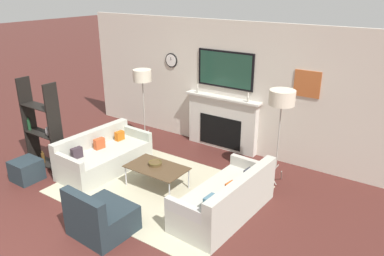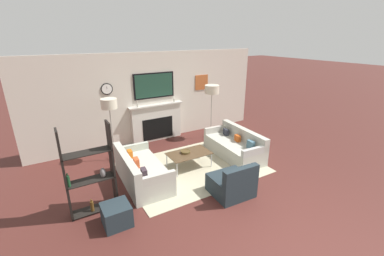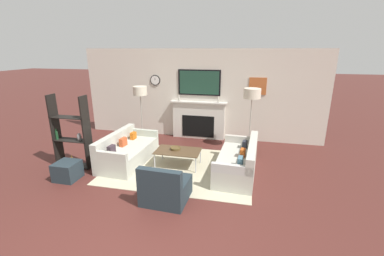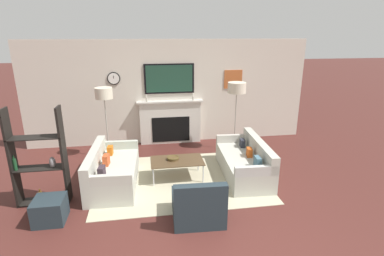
{
  "view_description": "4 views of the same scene",
  "coord_description": "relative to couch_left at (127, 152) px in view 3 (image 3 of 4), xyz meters",
  "views": [
    {
      "loc": [
        3.72,
        -1.68,
        3.37
      ],
      "look_at": [
        0.29,
        3.31,
        1.02
      ],
      "focal_mm": 35.0,
      "sensor_mm": 36.0,
      "label": 1
    },
    {
      "loc": [
        -2.96,
        -2.22,
        3.14
      ],
      "look_at": [
        0.16,
        2.99,
        0.94
      ],
      "focal_mm": 24.0,
      "sensor_mm": 36.0,
      "label": 2
    },
    {
      "loc": [
        1.48,
        -2.64,
        2.67
      ],
      "look_at": [
        0.23,
        2.91,
        0.92
      ],
      "focal_mm": 24.0,
      "sensor_mm": 36.0,
      "label": 3
    },
    {
      "loc": [
        -0.64,
        -2.76,
        2.84
      ],
      "look_at": [
        0.27,
        2.94,
        1.0
      ],
      "focal_mm": 28.0,
      "sensor_mm": 36.0,
      "label": 4
    }
  ],
  "objects": [
    {
      "name": "armchair",
      "position": [
        1.45,
        -1.41,
        -0.02
      ],
      "size": [
        0.83,
        0.79,
        0.75
      ],
      "color": "#212D33",
      "rests_on": "ground_plane"
    },
    {
      "name": "decorative_bowl",
      "position": [
        1.2,
        0.1,
        0.16
      ],
      "size": [
        0.24,
        0.24,
        0.06
      ],
      "color": "brown",
      "rests_on": "coffee_table"
    },
    {
      "name": "coffee_table",
      "position": [
        1.28,
        0.05,
        0.1
      ],
      "size": [
        1.05,
        0.63,
        0.39
      ],
      "color": "#4C3823",
      "rests_on": "ground_plane"
    },
    {
      "name": "ottoman",
      "position": [
        -0.85,
        -1.09,
        -0.07
      ],
      "size": [
        0.46,
        0.46,
        0.39
      ],
      "color": "#212D33",
      "rests_on": "ground_plane"
    },
    {
      "name": "area_rug",
      "position": [
        1.35,
        -0.0,
        -0.26
      ],
      "size": [
        3.31,
        2.47,
        0.01
      ],
      "color": "#B2AB8D",
      "rests_on": "ground_plane"
    },
    {
      "name": "couch_left",
      "position": [
        0.0,
        0.0,
        0.0
      ],
      "size": [
        0.92,
        1.79,
        0.73
      ],
      "color": "#B4B3A6",
      "rests_on": "ground_plane"
    },
    {
      "name": "floor_lamp_left",
      "position": [
        -0.21,
        1.44,
        1.25
      ],
      "size": [
        0.39,
        0.39,
        1.68
      ],
      "color": "#9E998E",
      "rests_on": "ground_plane"
    },
    {
      "name": "shelf_unit",
      "position": [
        -1.11,
        -0.48,
        0.52
      ],
      "size": [
        0.86,
        0.28,
        1.71
      ],
      "color": "black",
      "rests_on": "ground_plane"
    },
    {
      "name": "floor_lamp_right",
      "position": [
        2.9,
        1.44,
        1.29
      ],
      "size": [
        0.44,
        0.44,
        1.72
      ],
      "color": "#9E998E",
      "rests_on": "ground_plane"
    },
    {
      "name": "ground_plane",
      "position": [
        1.35,
        -2.7,
        -0.27
      ],
      "size": [
        60.0,
        60.0,
        0.0
      ],
      "primitive_type": "plane",
      "color": "#49211D"
    },
    {
      "name": "couch_right",
      "position": [
        2.7,
        -0.0,
        0.0
      ],
      "size": [
        0.9,
        1.87,
        0.74
      ],
      "color": "#B4B3A6",
      "rests_on": "ground_plane"
    },
    {
      "name": "fireplace_wall",
      "position": [
        1.35,
        2.27,
        0.96
      ],
      "size": [
        7.38,
        0.28,
        2.7
      ],
      "color": "beige",
      "rests_on": "ground_plane"
    }
  ]
}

